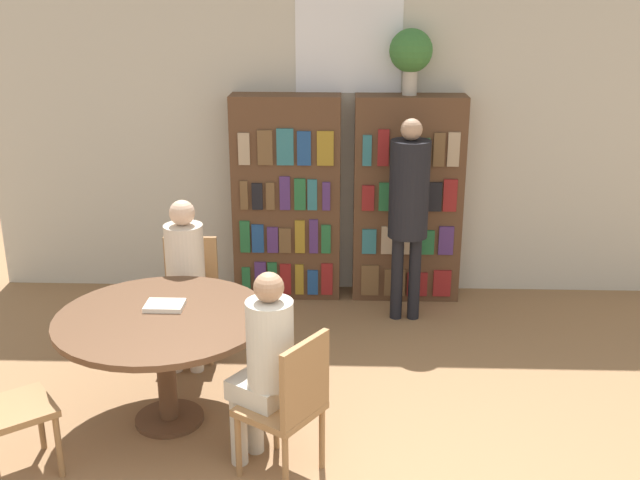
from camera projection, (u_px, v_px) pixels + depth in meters
wall_back at (348, 126)px, 6.54m from camera, size 6.40×0.07×3.00m
bookshelf_left at (287, 198)px, 6.57m from camera, size 0.94×0.34×1.80m
bookshelf_right at (407, 200)px, 6.54m from camera, size 0.94×0.34×1.80m
flower_vase at (411, 53)px, 6.14m from camera, size 0.36×0.36×0.54m
reading_table at (163, 331)px, 4.64m from camera, size 1.32×1.32×0.75m
chair_left_side at (190, 291)px, 5.63m from camera, size 0.42×0.42×0.88m
chair_far_side at (291, 401)px, 4.13m from camera, size 0.55×0.55×0.88m
seated_reader_left at (185, 273)px, 5.39m from camera, size 0.29×0.39×1.24m
seated_reader_right at (265, 360)px, 4.17m from camera, size 0.41×0.40×1.22m
librarian_standing at (409, 199)px, 6.02m from camera, size 0.32×0.59×1.70m
open_book_on_table at (165, 306)px, 4.71m from camera, size 0.24×0.18×0.03m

